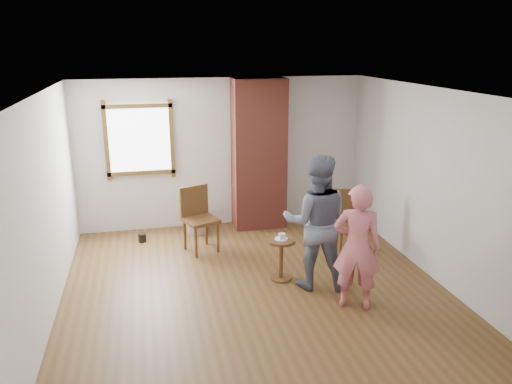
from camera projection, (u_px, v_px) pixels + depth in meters
ground at (257, 294)px, 6.55m from camera, size 5.50×5.50×0.00m
room_shell at (243, 149)px, 6.58m from camera, size 5.04×5.52×2.62m
brick_chimney at (259, 155)px, 8.63m from camera, size 0.90×0.50×2.60m
stoneware_crock at (196, 219)px, 8.61m from camera, size 0.43×0.43×0.47m
dark_pot at (142, 238)px, 8.24m from camera, size 0.15×0.15×0.13m
dining_chair_left at (198, 215)px, 7.81m from camera, size 0.61×0.61×1.02m
dining_chair_right at (351, 219)px, 7.65m from camera, size 0.56×0.56×1.01m
side_table at (281, 252)px, 6.83m from camera, size 0.40×0.40×0.60m
cake_plate at (281, 239)px, 6.78m from camera, size 0.18×0.18×0.01m
cake_slice at (282, 236)px, 6.77m from camera, size 0.08×0.07×0.06m
man at (316, 222)px, 6.53m from camera, size 1.04×0.90×1.81m
person_pink at (357, 247)px, 6.03m from camera, size 0.68×0.59×1.58m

